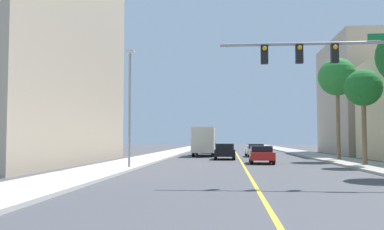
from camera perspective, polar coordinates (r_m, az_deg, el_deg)
ground at (r=46.53m, az=6.35°, el=-5.66°), size 192.00×192.00×0.00m
sidewalk_left at (r=47.12m, az=-4.32°, el=-5.55°), size 3.63×168.00×0.15m
sidewalk_right at (r=47.54m, az=16.92°, el=-5.40°), size 3.63×168.00×0.15m
lane_marking_center at (r=46.53m, az=6.35°, el=-5.66°), size 0.16×144.00×0.01m
building_left_near at (r=36.54m, az=-24.76°, el=7.54°), size 13.97×22.97×17.22m
traffic_signal_mast at (r=19.47m, az=21.49°, el=5.78°), size 8.81×0.36×6.57m
street_lamp at (r=26.77m, az=-8.58°, el=1.87°), size 0.56×0.28×7.51m
palm_mid at (r=31.50m, az=22.51°, el=3.33°), size 2.58×2.58×6.66m
palm_far at (r=38.94m, az=19.36°, el=4.87°), size 3.31×3.31×8.93m
car_silver at (r=55.88m, az=2.42°, el=-4.54°), size 2.13×4.19×1.41m
car_white at (r=45.36m, az=8.67°, el=-4.80°), size 2.02×4.41×1.39m
car_red at (r=33.06m, az=9.54°, el=-5.36°), size 1.90×3.86×1.38m
car_black at (r=39.39m, az=4.52°, el=-5.00°), size 1.95×4.53×1.48m
delivery_truck at (r=46.92m, az=1.66°, el=-3.60°), size 2.48×8.47×3.17m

